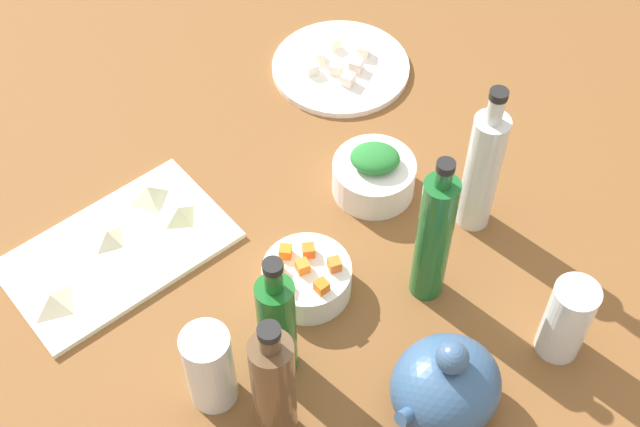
{
  "coord_description": "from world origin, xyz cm",
  "views": [
    {
      "loc": [
        56.36,
        62.15,
        113.58
      ],
      "look_at": [
        0.0,
        0.0,
        8.0
      ],
      "focal_mm": 49.12,
      "sensor_mm": 36.0,
      "label": 1
    }
  ],
  "objects_px": {
    "cutting_board": "(118,251)",
    "plate_tofu": "(341,67)",
    "drinking_glass_0": "(210,368)",
    "drinking_glass_1": "(567,320)",
    "bowl_carrots": "(307,279)",
    "bottle_2": "(277,325)",
    "bottle_1": "(274,389)",
    "bottle_3": "(434,238)",
    "teapot": "(446,386)",
    "bowl_greens": "(374,177)",
    "bottle_0": "(482,170)"
  },
  "relations": [
    {
      "from": "bottle_3",
      "to": "drinking_glass_0",
      "type": "height_order",
      "value": "bottle_3"
    },
    {
      "from": "plate_tofu",
      "to": "bottle_2",
      "type": "xyz_separation_m",
      "value": [
        0.48,
        0.39,
        0.1
      ]
    },
    {
      "from": "bowl_greens",
      "to": "drinking_glass_1",
      "type": "xyz_separation_m",
      "value": [
        0.01,
        0.39,
        0.04
      ]
    },
    {
      "from": "bottle_0",
      "to": "bottle_3",
      "type": "bearing_deg",
      "value": 15.28
    },
    {
      "from": "bottle_1",
      "to": "bottle_3",
      "type": "height_order",
      "value": "bottle_3"
    },
    {
      "from": "bowl_carrots",
      "to": "drinking_glass_1",
      "type": "height_order",
      "value": "drinking_glass_1"
    },
    {
      "from": "bottle_1",
      "to": "drinking_glass_1",
      "type": "height_order",
      "value": "bottle_1"
    },
    {
      "from": "teapot",
      "to": "drinking_glass_0",
      "type": "distance_m",
      "value": 0.31
    },
    {
      "from": "plate_tofu",
      "to": "drinking_glass_0",
      "type": "distance_m",
      "value": 0.69
    },
    {
      "from": "drinking_glass_1",
      "to": "cutting_board",
      "type": "bearing_deg",
      "value": -56.35
    },
    {
      "from": "teapot",
      "to": "bottle_2",
      "type": "height_order",
      "value": "bottle_2"
    },
    {
      "from": "bowl_carrots",
      "to": "bottle_0",
      "type": "xyz_separation_m",
      "value": [
        -0.29,
        0.08,
        0.09
      ]
    },
    {
      "from": "teapot",
      "to": "drinking_glass_1",
      "type": "distance_m",
      "value": 0.2
    },
    {
      "from": "bottle_2",
      "to": "drinking_glass_0",
      "type": "distance_m",
      "value": 0.11
    },
    {
      "from": "teapot",
      "to": "bottle_1",
      "type": "xyz_separation_m",
      "value": [
        0.19,
        -0.13,
        0.05
      ]
    },
    {
      "from": "teapot",
      "to": "plate_tofu",
      "type": "bearing_deg",
      "value": -121.6
    },
    {
      "from": "bowl_carrots",
      "to": "bottle_3",
      "type": "distance_m",
      "value": 0.2
    },
    {
      "from": "bowl_carrots",
      "to": "bottle_1",
      "type": "xyz_separation_m",
      "value": [
        0.18,
        0.14,
        0.09
      ]
    },
    {
      "from": "teapot",
      "to": "drinking_glass_1",
      "type": "bearing_deg",
      "value": 166.47
    },
    {
      "from": "bottle_1",
      "to": "bowl_greens",
      "type": "bearing_deg",
      "value": -151.06
    },
    {
      "from": "plate_tofu",
      "to": "bowl_greens",
      "type": "xyz_separation_m",
      "value": [
        0.16,
        0.25,
        0.02
      ]
    },
    {
      "from": "bowl_carrots",
      "to": "bottle_2",
      "type": "relative_size",
      "value": 0.54
    },
    {
      "from": "plate_tofu",
      "to": "drinking_glass_1",
      "type": "xyz_separation_m",
      "value": [
        0.17,
        0.64,
        0.06
      ]
    },
    {
      "from": "cutting_board",
      "to": "plate_tofu",
      "type": "height_order",
      "value": "plate_tofu"
    },
    {
      "from": "plate_tofu",
      "to": "bottle_3",
      "type": "relative_size",
      "value": 0.91
    },
    {
      "from": "drinking_glass_0",
      "to": "drinking_glass_1",
      "type": "height_order",
      "value": "drinking_glass_0"
    },
    {
      "from": "bottle_1",
      "to": "bottle_3",
      "type": "bearing_deg",
      "value": -175.66
    },
    {
      "from": "cutting_board",
      "to": "bottle_2",
      "type": "height_order",
      "value": "bottle_2"
    },
    {
      "from": "teapot",
      "to": "drinking_glass_1",
      "type": "xyz_separation_m",
      "value": [
        -0.19,
        0.05,
        0.01
      ]
    },
    {
      "from": "plate_tofu",
      "to": "teapot",
      "type": "distance_m",
      "value": 0.7
    },
    {
      "from": "bottle_1",
      "to": "drinking_glass_0",
      "type": "relative_size",
      "value": 1.8
    },
    {
      "from": "bottle_0",
      "to": "drinking_glass_0",
      "type": "bearing_deg",
      "value": -3.92
    },
    {
      "from": "bottle_0",
      "to": "bowl_carrots",
      "type": "bearing_deg",
      "value": -15.15
    },
    {
      "from": "bowl_greens",
      "to": "bottle_1",
      "type": "distance_m",
      "value": 0.46
    },
    {
      "from": "drinking_glass_0",
      "to": "cutting_board",
      "type": "bearing_deg",
      "value": -97.22
    },
    {
      "from": "cutting_board",
      "to": "bottle_2",
      "type": "relative_size",
      "value": 1.4
    },
    {
      "from": "bottle_0",
      "to": "bottle_3",
      "type": "relative_size",
      "value": 0.99
    },
    {
      "from": "bottle_1",
      "to": "bottle_0",
      "type": "bearing_deg",
      "value": -172.03
    },
    {
      "from": "teapot",
      "to": "cutting_board",
      "type": "bearing_deg",
      "value": -70.72
    },
    {
      "from": "bowl_greens",
      "to": "bottle_2",
      "type": "xyz_separation_m",
      "value": [
        0.32,
        0.14,
        0.07
      ]
    },
    {
      "from": "drinking_glass_0",
      "to": "drinking_glass_1",
      "type": "xyz_separation_m",
      "value": [
        -0.41,
        0.27,
        -0.0
      ]
    },
    {
      "from": "plate_tofu",
      "to": "bottle_3",
      "type": "bearing_deg",
      "value": 61.87
    },
    {
      "from": "plate_tofu",
      "to": "bowl_carrots",
      "type": "distance_m",
      "value": 0.49
    },
    {
      "from": "plate_tofu",
      "to": "bowl_carrots",
      "type": "height_order",
      "value": "bowl_carrots"
    },
    {
      "from": "cutting_board",
      "to": "teapot",
      "type": "distance_m",
      "value": 0.55
    },
    {
      "from": "cutting_board",
      "to": "drinking_glass_1",
      "type": "bearing_deg",
      "value": 123.65
    },
    {
      "from": "drinking_glass_0",
      "to": "drinking_glass_1",
      "type": "distance_m",
      "value": 0.49
    },
    {
      "from": "bowl_greens",
      "to": "teapot",
      "type": "distance_m",
      "value": 0.4
    },
    {
      "from": "drinking_glass_1",
      "to": "bowl_carrots",
      "type": "bearing_deg",
      "value": -57.54
    },
    {
      "from": "cutting_board",
      "to": "bowl_carrots",
      "type": "xyz_separation_m",
      "value": [
        -0.17,
        0.25,
        0.02
      ]
    }
  ]
}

